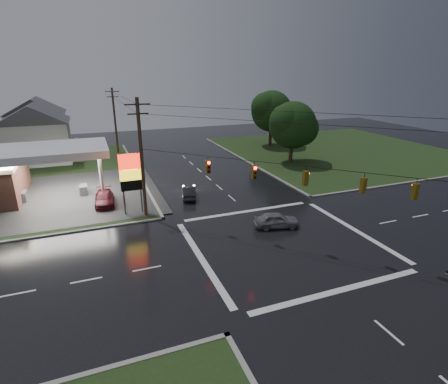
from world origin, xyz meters
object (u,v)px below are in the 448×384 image
object	(u,v)px
house_far	(38,122)
tree_ne_near	(293,125)
pylon_sign	(131,174)
car_north	(189,192)
car_crossing	(277,220)
tree_ne_far	(272,111)
car_pump	(104,198)
utility_pole_nw	(142,157)
house_near	(36,133)
utility_pole_n	(115,120)

from	to	relation	value
house_far	tree_ne_near	world-z (taller)	tree_ne_near
pylon_sign	car_north	xyz separation A→B (m)	(6.22, 2.37, -3.37)
car_crossing	tree_ne_far	bearing A→B (deg)	-12.37
tree_ne_far	car_pump	xyz separation A→B (m)	(-30.15, -19.99, -5.51)
utility_pole_nw	car_north	world-z (taller)	utility_pole_nw
utility_pole_nw	tree_ne_near	world-z (taller)	utility_pole_nw
car_crossing	house_near	bearing A→B (deg)	48.48
house_far	tree_ne_near	bearing A→B (deg)	-35.77
utility_pole_nw	car_crossing	world-z (taller)	utility_pole_nw
pylon_sign	house_near	distance (m)	27.56
house_far	car_crossing	size ratio (longest dim) A/B	2.81
house_near	tree_ne_far	xyz separation A→B (m)	(38.10, -2.01, 1.77)
utility_pole_n	car_crossing	size ratio (longest dim) A/B	2.67
pylon_sign	car_pump	world-z (taller)	pylon_sign
tree_ne_near	car_pump	xyz separation A→B (m)	(-27.14, -7.99, -4.89)
house_near	car_pump	distance (m)	23.69
house_near	car_north	bearing A→B (deg)	-54.22
house_far	house_near	bearing A→B (deg)	-85.24
utility_pole_nw	utility_pole_n	xyz separation A→B (m)	(0.00, 28.50, -0.25)
car_north	utility_pole_n	bearing A→B (deg)	-63.96
pylon_sign	house_far	bearing A→B (deg)	106.98
house_near	tree_ne_far	world-z (taller)	tree_ne_far
car_north	car_pump	size ratio (longest dim) A/B	0.84
utility_pole_n	house_near	size ratio (longest dim) A/B	0.95
house_far	car_north	size ratio (longest dim) A/B	2.85
house_near	car_crossing	world-z (taller)	house_near
utility_pole_nw	tree_ne_near	xyz separation A→B (m)	(23.64, 12.49, -0.16)
pylon_sign	utility_pole_nw	distance (m)	2.22
utility_pole_n	car_north	xyz separation A→B (m)	(5.22, -25.13, -4.83)
car_crossing	car_pump	bearing A→B (deg)	66.24
car_north	house_near	bearing A→B (deg)	-39.91
pylon_sign	utility_pole_nw	world-z (taller)	utility_pole_nw
utility_pole_nw	tree_ne_far	xyz separation A→B (m)	(26.65, 24.49, 0.46)
car_north	tree_ne_near	bearing A→B (deg)	-139.35
house_near	car_north	xyz separation A→B (m)	(16.67, -23.13, -3.77)
tree_ne_far	car_pump	size ratio (longest dim) A/B	2.12
house_near	utility_pole_n	bearing A→B (deg)	9.91
utility_pole_nw	car_crossing	xyz separation A→B (m)	(10.38, -6.71, -5.05)
pylon_sign	house_near	xyz separation A→B (m)	(-10.45, 25.50, 0.39)
utility_pole_nw	house_near	distance (m)	28.90
car_north	car_crossing	xyz separation A→B (m)	(5.17, -10.08, 0.03)
tree_ne_far	car_north	size ratio (longest dim) A/B	2.53
utility_pole_nw	house_near	world-z (taller)	utility_pole_nw
house_near	tree_ne_far	size ratio (longest dim) A/B	1.13
house_far	car_pump	size ratio (longest dim) A/B	2.39
utility_pole_n	car_pump	bearing A→B (deg)	-98.30
house_far	car_north	distance (m)	39.50
tree_ne_far	house_near	bearing A→B (deg)	176.99
house_far	car_pump	bearing A→B (deg)	-75.25
pylon_sign	tree_ne_far	size ratio (longest dim) A/B	0.61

